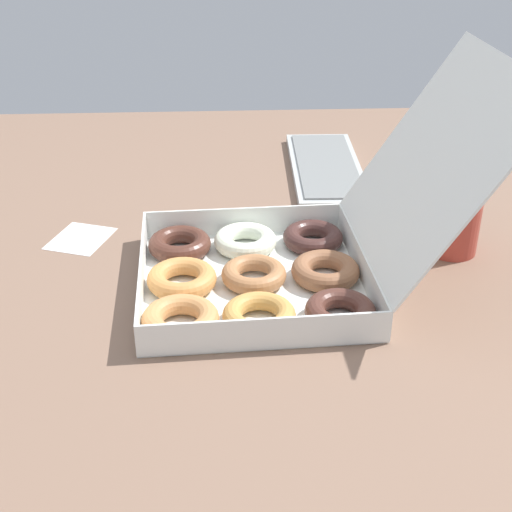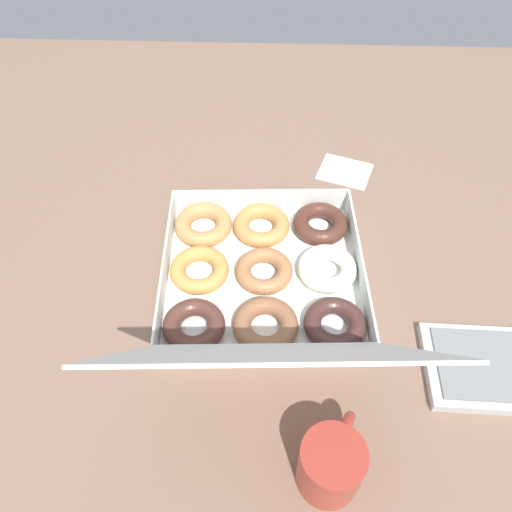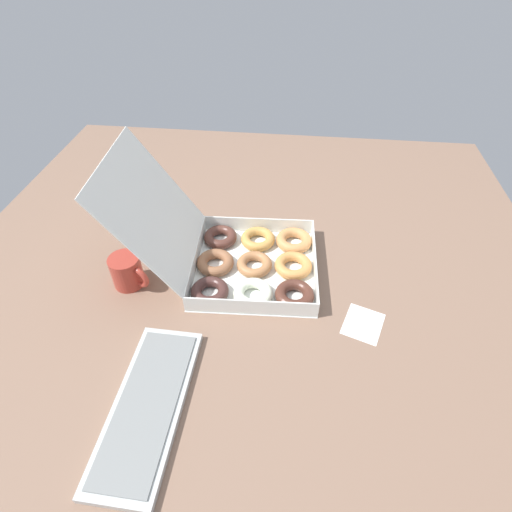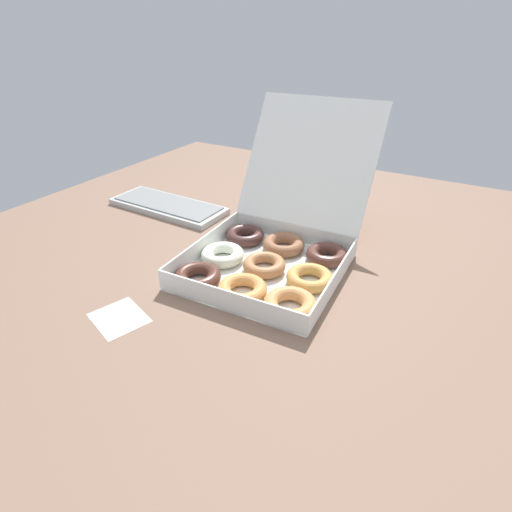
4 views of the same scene
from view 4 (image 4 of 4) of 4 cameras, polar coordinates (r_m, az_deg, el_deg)
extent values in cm
cube|color=#80624F|center=(98.75, 1.59, -2.30)|extent=(180.00, 180.00, 2.00)
cube|color=white|center=(96.78, 1.26, -2.19)|extent=(37.07, 37.07, 0.40)
cube|color=white|center=(103.10, -7.49, 1.45)|extent=(2.16, 35.33, 5.00)
cube|color=white|center=(90.39, 11.32, -3.40)|extent=(2.16, 35.33, 5.00)
cube|color=white|center=(82.59, -4.05, -6.40)|extent=(34.53, 2.12, 5.00)
cube|color=white|center=(109.45, 5.29, 3.38)|extent=(34.53, 2.12, 5.00)
cube|color=white|center=(111.55, 7.67, 13.40)|extent=(36.27, 21.13, 29.99)
torus|color=#512C21|center=(92.60, -8.33, -2.97)|extent=(14.04, 14.04, 3.12)
torus|color=#D58F4B|center=(87.53, -1.98, -4.80)|extent=(13.67, 13.67, 3.02)
torus|color=tan|center=(83.36, 4.86, -6.93)|extent=(15.92, 15.92, 3.15)
torus|color=white|center=(100.63, -4.78, 0.18)|extent=(14.75, 14.75, 3.01)
torus|color=#AE7347|center=(96.02, 1.30, -1.31)|extent=(14.70, 14.70, 2.83)
torus|color=#CE954A|center=(92.14, 7.66, -3.10)|extent=(11.52, 11.52, 2.88)
torus|color=#452824|center=(109.62, -1.59, 2.94)|extent=(13.32, 13.32, 3.02)
torus|color=#8E5B3C|center=(105.25, 3.96, 1.65)|extent=(13.94, 13.94, 3.13)
torus|color=#542F26|center=(101.86, 10.08, 0.18)|extent=(12.39, 12.39, 3.07)
cube|color=#B9BEBD|center=(133.62, -12.46, 6.96)|extent=(39.37, 15.66, 1.80)
cube|color=gray|center=(133.21, -12.51, 7.40)|extent=(36.19, 13.23, 0.40)
cylinder|color=#A9392D|center=(126.58, 5.02, 8.12)|extent=(8.62, 8.62, 9.40)
torus|color=#A9392D|center=(123.84, 3.36, 7.67)|extent=(4.28, 6.84, 6.82)
cylinder|color=black|center=(125.48, 5.08, 9.39)|extent=(7.59, 7.59, 0.56)
cube|color=white|center=(87.18, -18.97, -8.33)|extent=(13.47, 12.46, 0.15)
camera|label=1|loc=(0.90, 75.62, 13.97)|focal=50.00mm
camera|label=2|loc=(1.36, 15.95, 37.92)|focal=35.00mm
camera|label=3|loc=(1.42, -42.10, 36.70)|focal=28.00mm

